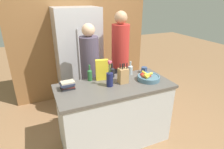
% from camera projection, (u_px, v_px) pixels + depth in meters
% --- Properties ---
extents(ground_plane, '(14.00, 14.00, 0.00)m').
position_uv_depth(ground_plane, '(114.00, 139.00, 2.89)').
color(ground_plane, '#936B47').
extents(kitchen_island, '(1.58, 0.71, 0.92)m').
position_uv_depth(kitchen_island, '(114.00, 113.00, 2.71)').
color(kitchen_island, silver).
rests_on(kitchen_island, ground_plane).
extents(back_wall_wood, '(2.78, 0.12, 2.60)m').
position_uv_depth(back_wall_wood, '(81.00, 35.00, 3.80)').
color(back_wall_wood, olive).
rests_on(back_wall_wood, ground_plane).
extents(refrigerator, '(0.80, 0.63, 1.86)m').
position_uv_depth(refrigerator, '(79.00, 58.00, 3.58)').
color(refrigerator, '#B7B7BC').
rests_on(refrigerator, ground_plane).
extents(fruit_bowl, '(0.32, 0.32, 0.12)m').
position_uv_depth(fruit_bowl, '(148.00, 77.00, 2.67)').
color(fruit_bowl, slate).
rests_on(fruit_bowl, kitchen_island).
extents(knife_block, '(0.13, 0.11, 0.29)m').
position_uv_depth(knife_block, '(123.00, 76.00, 2.56)').
color(knife_block, tan).
rests_on(knife_block, kitchen_island).
extents(flower_vase, '(0.09, 0.09, 0.36)m').
position_uv_depth(flower_vase, '(110.00, 78.00, 2.46)').
color(flower_vase, '#191E4C').
rests_on(flower_vase, kitchen_island).
extents(cereal_box, '(0.18, 0.09, 0.30)m').
position_uv_depth(cereal_box, '(102.00, 70.00, 2.64)').
color(cereal_box, yellow).
rests_on(cereal_box, kitchen_island).
extents(coffee_mug, '(0.09, 0.13, 0.09)m').
position_uv_depth(coffee_mug, '(144.00, 70.00, 2.91)').
color(coffee_mug, '#334770').
rests_on(coffee_mug, kitchen_island).
extents(book_stack, '(0.19, 0.14, 0.11)m').
position_uv_depth(book_stack, '(68.00, 85.00, 2.40)').
color(book_stack, '#232328').
rests_on(book_stack, kitchen_island).
extents(bottle_oil, '(0.08, 0.08, 0.21)m').
position_uv_depth(bottle_oil, '(112.00, 72.00, 2.76)').
color(bottle_oil, black).
rests_on(bottle_oil, kitchen_island).
extents(bottle_vinegar, '(0.06, 0.06, 0.23)m').
position_uv_depth(bottle_vinegar, '(90.00, 74.00, 2.63)').
color(bottle_vinegar, '#286633').
rests_on(bottle_vinegar, kitchen_island).
extents(bottle_wine, '(0.07, 0.07, 0.20)m').
position_uv_depth(bottle_wine, '(130.00, 69.00, 2.85)').
color(bottle_wine, '#B2BCC1').
rests_on(bottle_wine, kitchen_island).
extents(person_at_sink, '(0.29, 0.29, 1.67)m').
position_uv_depth(person_at_sink, '(90.00, 69.00, 2.97)').
color(person_at_sink, '#383842').
rests_on(person_at_sink, ground_plane).
extents(person_in_blue, '(0.30, 0.30, 1.82)m').
position_uv_depth(person_in_blue, '(120.00, 57.00, 3.27)').
color(person_in_blue, '#383842').
rests_on(person_in_blue, ground_plane).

